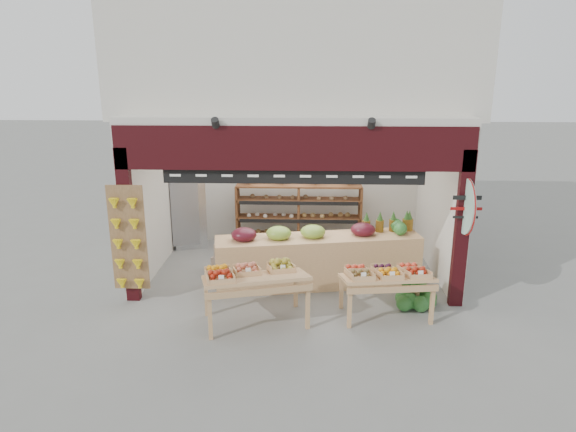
# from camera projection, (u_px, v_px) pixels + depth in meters

# --- Properties ---
(ground) EXTENTS (60.00, 60.00, 0.00)m
(ground) POSITION_uv_depth(u_px,v_px,m) (294.00, 278.00, 9.81)
(ground) COLOR slate
(ground) RESTS_ON ground
(shop_structure) EXTENTS (6.36, 5.12, 5.40)m
(shop_structure) POSITION_uv_depth(u_px,v_px,m) (297.00, 65.00, 10.27)
(shop_structure) COLOR beige
(shop_structure) RESTS_ON ground
(banana_board) EXTENTS (0.60, 0.15, 1.80)m
(banana_board) POSITION_uv_depth(u_px,v_px,m) (128.00, 241.00, 8.48)
(banana_board) COLOR olive
(banana_board) RESTS_ON ground
(gift_sign) EXTENTS (0.04, 0.93, 0.92)m
(gift_sign) POSITION_uv_depth(u_px,v_px,m) (466.00, 206.00, 8.13)
(gift_sign) COLOR #A1CBB4
(gift_sign) RESTS_ON ground
(back_shelving) EXTENTS (2.72, 0.45, 1.71)m
(back_shelving) POSITION_uv_depth(u_px,v_px,m) (299.00, 203.00, 11.14)
(back_shelving) COLOR brown
(back_shelving) RESTS_ON ground
(refrigerator) EXTENTS (0.87, 0.87, 1.79)m
(refrigerator) POSITION_uv_depth(u_px,v_px,m) (189.00, 207.00, 11.39)
(refrigerator) COLOR silver
(refrigerator) RESTS_ON ground
(cardboard_stack) EXTENTS (1.03, 0.73, 0.60)m
(cardboard_stack) POSITION_uv_depth(u_px,v_px,m) (235.00, 262.00, 9.99)
(cardboard_stack) COLOR beige
(cardboard_stack) RESTS_ON ground
(mid_counter) EXTENTS (3.79, 1.36, 1.15)m
(mid_counter) POSITION_uv_depth(u_px,v_px,m) (317.00, 259.00, 9.38)
(mid_counter) COLOR tan
(mid_counter) RESTS_ON ground
(display_table_left) EXTENTS (1.77, 1.27, 1.02)m
(display_table_left) POSITION_uv_depth(u_px,v_px,m) (248.00, 275.00, 7.93)
(display_table_left) COLOR tan
(display_table_left) RESTS_ON ground
(display_table_right) EXTENTS (1.50, 0.96, 0.93)m
(display_table_right) POSITION_uv_depth(u_px,v_px,m) (387.00, 275.00, 8.11)
(display_table_right) COLOR tan
(display_table_right) RESTS_ON ground
(watermelon_pile) EXTENTS (0.73, 0.68, 0.52)m
(watermelon_pile) POSITION_uv_depth(u_px,v_px,m) (415.00, 296.00, 8.61)
(watermelon_pile) COLOR #1B5321
(watermelon_pile) RESTS_ON ground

